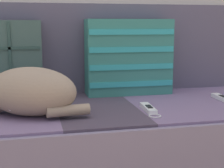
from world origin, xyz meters
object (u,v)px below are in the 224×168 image
at_px(game_remote_near, 223,98).
at_px(sleeping_cat, 28,93).
at_px(couch, 57,153).
at_px(throw_pillow_striped, 129,57).
at_px(game_remote_far, 149,109).

bearing_deg(game_remote_near, sleeping_cat, -174.88).
bearing_deg(couch, throw_pillow_striped, 25.94).
bearing_deg(game_remote_far, sleeping_cat, 175.56).
distance_m(throw_pillow_striped, game_remote_near, 0.49).
bearing_deg(throw_pillow_striped, couch, -154.06).
relative_size(couch, throw_pillow_striped, 4.97).
relative_size(couch, game_remote_near, 10.86).
distance_m(sleeping_cat, game_remote_near, 0.89).
bearing_deg(throw_pillow_striped, game_remote_near, -32.31).
bearing_deg(couch, game_remote_far, -25.90).
bearing_deg(game_remote_far, couch, 154.10).
height_order(couch, throw_pillow_striped, throw_pillow_striped).
bearing_deg(throw_pillow_striped, game_remote_far, -92.34).
bearing_deg(sleeping_cat, game_remote_far, -4.44).
bearing_deg(game_remote_far, game_remote_near, 16.01).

